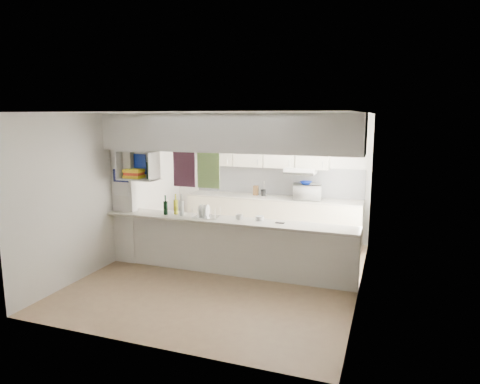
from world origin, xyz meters
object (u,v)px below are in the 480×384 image
at_px(bowl, 306,183).
at_px(dish_rack, 206,212).
at_px(microwave, 307,192).
at_px(wine_bottles, 175,207).

distance_m(bowl, dish_rack, 2.42).
bearing_deg(microwave, wine_bottles, 37.69).
relative_size(microwave, wine_bottles, 1.48).
bearing_deg(bowl, microwave, -17.74).
height_order(microwave, dish_rack, microwave).
height_order(microwave, wine_bottles, wine_bottles).
bearing_deg(dish_rack, microwave, 53.13).
bearing_deg(wine_bottles, microwave, 48.45).
xyz_separation_m(bowl, wine_bottles, (-1.81, -2.08, -0.20)).
height_order(microwave, bowl, bowl).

